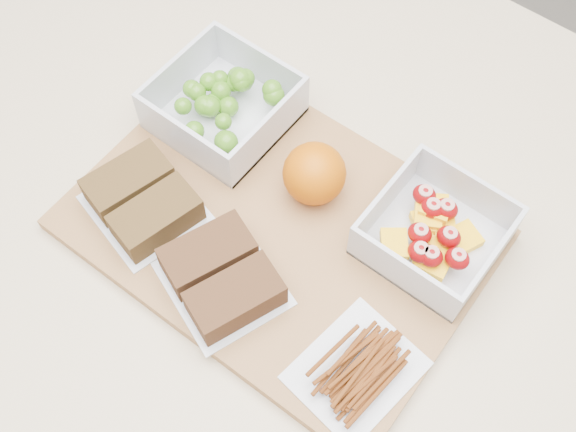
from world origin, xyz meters
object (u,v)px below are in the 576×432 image
object	(u,v)px
fruit_container	(434,234)
cutting_board	(278,230)
sandwich_bag_center	(222,277)
sandwich_bag_left	(143,200)
pretzel_bag	(357,367)
orange	(314,174)
grape_container	(225,104)

from	to	relation	value
fruit_container	cutting_board	bearing A→B (deg)	-149.35
sandwich_bag_center	fruit_container	bearing A→B (deg)	50.09
sandwich_bag_left	pretzel_bag	bearing A→B (deg)	-1.40
fruit_container	sandwich_bag_left	xyz separation A→B (m)	(-0.27, -0.15, -0.00)
orange	sandwich_bag_center	size ratio (longest dim) A/B	0.46
cutting_board	sandwich_bag_center	world-z (taller)	sandwich_bag_center
fruit_container	orange	world-z (taller)	orange
fruit_container	sandwich_bag_center	bearing A→B (deg)	-129.91
cutting_board	sandwich_bag_center	size ratio (longest dim) A/B	2.85
pretzel_bag	fruit_container	bearing A→B (deg)	96.13
sandwich_bag_left	pretzel_bag	xyz separation A→B (m)	(0.28, -0.01, -0.00)
cutting_board	sandwich_bag_center	bearing A→B (deg)	-92.92
cutting_board	orange	distance (m)	0.07
sandwich_bag_center	cutting_board	bearing A→B (deg)	88.04
cutting_board	sandwich_bag_left	distance (m)	0.15
sandwich_bag_center	pretzel_bag	world-z (taller)	sandwich_bag_center
grape_container	fruit_container	xyz separation A→B (m)	(0.27, 0.01, -0.00)
cutting_board	fruit_container	xyz separation A→B (m)	(0.14, 0.08, 0.03)
cutting_board	fruit_container	world-z (taller)	fruit_container
grape_container	sandwich_bag_center	distance (m)	0.21
fruit_container	pretzel_bag	bearing A→B (deg)	-83.87
fruit_container	sandwich_bag_center	xyz separation A→B (m)	(-0.14, -0.17, -0.00)
fruit_container	sandwich_bag_left	bearing A→B (deg)	-149.96
orange	grape_container	bearing A→B (deg)	173.08
grape_container	sandwich_bag_center	bearing A→B (deg)	-50.80
grape_container	pretzel_bag	distance (m)	0.33
fruit_container	sandwich_bag_left	size ratio (longest dim) A/B	0.93
grape_container	orange	bearing A→B (deg)	-6.92
pretzel_bag	sandwich_bag_center	bearing A→B (deg)	-176.67
cutting_board	sandwich_bag_left	bearing A→B (deg)	-151.59
orange	fruit_container	bearing A→B (deg)	9.92
orange	pretzel_bag	world-z (taller)	orange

